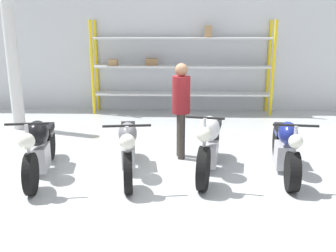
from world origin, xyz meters
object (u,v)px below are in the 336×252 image
motorcycle_grey (128,146)px  motorcycle_blue (286,147)px  shelving_rack (181,65)px  motorcycle_black (40,146)px  person_browsing (181,103)px  motorcycle_white (209,145)px

motorcycle_grey → motorcycle_blue: 2.56m
shelving_rack → motorcycle_black: size_ratio=2.35×
motorcycle_grey → person_browsing: (0.84, 0.85, 0.55)m
shelving_rack → motorcycle_white: (0.48, -4.56, -0.83)m
motorcycle_white → motorcycle_grey: bearing=-74.6°
shelving_rack → motorcycle_black: bearing=-115.0°
motorcycle_black → person_browsing: bearing=103.6°
motorcycle_black → shelving_rack: bearing=145.7°
shelving_rack → motorcycle_white: bearing=-84.0°
motorcycle_grey → motorcycle_black: bearing=-93.5°
motorcycle_grey → motorcycle_white: size_ratio=1.02×
motorcycle_grey → motorcycle_white: motorcycle_white is taller
motorcycle_black → motorcycle_white: size_ratio=1.02×
shelving_rack → motorcycle_blue: bearing=-68.9°
motorcycle_grey → motorcycle_white: bearing=86.9°
motorcycle_grey → motorcycle_blue: size_ratio=0.98×
motorcycle_blue → person_browsing: bearing=-104.5°
motorcycle_grey → person_browsing: person_browsing is taller
shelving_rack → person_browsing: (0.02, -3.81, -0.30)m
motorcycle_black → motorcycle_blue: bearing=84.8°
motorcycle_white → motorcycle_blue: (1.25, 0.08, -0.06)m
motorcycle_grey → person_browsing: size_ratio=1.21×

